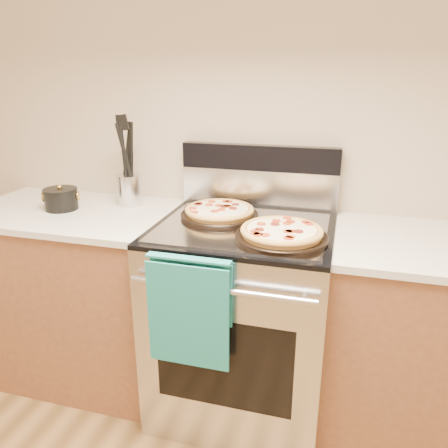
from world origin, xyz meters
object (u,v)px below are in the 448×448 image
(range_body, at_px, (243,321))
(utensil_crock, at_px, (130,190))
(pepperoni_pizza_back, at_px, (220,212))
(saucepan, at_px, (61,200))
(pepperoni_pizza_front, at_px, (281,233))

(range_body, xyz_separation_m, utensil_crock, (-0.64, 0.19, 0.54))
(pepperoni_pizza_back, distance_m, saucepan, 0.79)
(pepperoni_pizza_back, bearing_deg, saucepan, -176.80)
(range_body, xyz_separation_m, saucepan, (-0.92, 0.03, 0.51))
(range_body, relative_size, saucepan, 5.77)
(saucepan, bearing_deg, range_body, -1.60)
(utensil_crock, bearing_deg, pepperoni_pizza_back, -13.39)
(range_body, height_order, saucepan, saucepan)
(utensil_crock, relative_size, saucepan, 0.99)
(range_body, height_order, pepperoni_pizza_front, pepperoni_pizza_front)
(pepperoni_pizza_back, bearing_deg, pepperoni_pizza_front, -32.82)
(utensil_crock, bearing_deg, range_body, -16.67)
(range_body, xyz_separation_m, pepperoni_pizza_front, (0.18, -0.13, 0.50))
(pepperoni_pizza_front, bearing_deg, pepperoni_pizza_back, 147.18)
(pepperoni_pizza_back, distance_m, pepperoni_pizza_front, 0.37)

